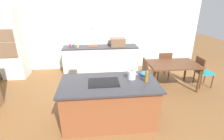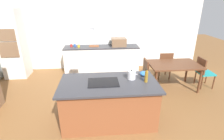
# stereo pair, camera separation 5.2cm
# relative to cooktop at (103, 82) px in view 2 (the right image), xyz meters

# --- Properties ---
(ground) EXTENTS (16.00, 16.00, 0.00)m
(ground) POSITION_rel_cooktop_xyz_m (0.11, 1.50, -0.91)
(ground) COLOR brown
(wall_back) EXTENTS (7.20, 0.10, 2.70)m
(wall_back) POSITION_rel_cooktop_xyz_m (0.11, 3.25, 0.44)
(wall_back) COLOR silver
(wall_back) RESTS_ON ground
(kitchen_island) EXTENTS (1.95, 1.05, 0.90)m
(kitchen_island) POSITION_rel_cooktop_xyz_m (0.11, 0.00, -0.45)
(kitchen_island) COLOR brown
(kitchen_island) RESTS_ON ground
(cooktop) EXTENTS (0.60, 0.44, 0.01)m
(cooktop) POSITION_rel_cooktop_xyz_m (0.00, 0.00, 0.00)
(cooktop) COLOR black
(cooktop) RESTS_ON kitchen_island
(tea_kettle) EXTENTS (0.22, 0.17, 0.20)m
(tea_kettle) POSITION_rel_cooktop_xyz_m (0.58, 0.13, 0.08)
(tea_kettle) COLOR silver
(tea_kettle) RESTS_ON kitchen_island
(olive_oil_bottle) EXTENTS (0.07, 0.07, 0.28)m
(olive_oil_bottle) POSITION_rel_cooktop_xyz_m (0.84, -0.05, 0.11)
(olive_oil_bottle) COLOR olive
(olive_oil_bottle) RESTS_ON kitchen_island
(mixing_bowl) EXTENTS (0.18, 0.18, 0.10)m
(mixing_bowl) POSITION_rel_cooktop_xyz_m (0.88, 0.26, 0.04)
(mixing_bowl) COLOR #2D6BB7
(mixing_bowl) RESTS_ON kitchen_island
(back_counter) EXTENTS (2.61, 0.62, 0.90)m
(back_counter) POSITION_rel_cooktop_xyz_m (0.05, 2.88, -0.46)
(back_counter) COLOR silver
(back_counter) RESTS_ON ground
(countertop_microwave) EXTENTS (0.50, 0.38, 0.28)m
(countertop_microwave) POSITION_rel_cooktop_xyz_m (0.67, 2.88, 0.13)
(countertop_microwave) COLOR brown
(countertop_microwave) RESTS_ON back_counter
(coffee_mug_red) EXTENTS (0.08, 0.08, 0.09)m
(coffee_mug_red) POSITION_rel_cooktop_xyz_m (-0.99, 2.93, 0.04)
(coffee_mug_red) COLOR red
(coffee_mug_red) RESTS_ON back_counter
(coffee_mug_blue) EXTENTS (0.08, 0.08, 0.09)m
(coffee_mug_blue) POSITION_rel_cooktop_xyz_m (-0.87, 2.92, 0.04)
(coffee_mug_blue) COLOR #2D56B2
(coffee_mug_blue) RESTS_ON back_counter
(coffee_mug_yellow) EXTENTS (0.08, 0.08, 0.09)m
(coffee_mug_yellow) POSITION_rel_cooktop_xyz_m (-0.73, 2.83, 0.04)
(coffee_mug_yellow) COLOR gold
(coffee_mug_yellow) RESTS_ON back_counter
(cutting_board) EXTENTS (0.34, 0.24, 0.02)m
(cutting_board) POSITION_rel_cooktop_xyz_m (-0.21, 2.93, 0.00)
(cutting_board) COLOR brown
(cutting_board) RESTS_ON back_counter
(wall_oven_stack) EXTENTS (0.70, 0.66, 2.20)m
(wall_oven_stack) POSITION_rel_cooktop_xyz_m (-2.79, 2.65, 0.20)
(wall_oven_stack) COLOR silver
(wall_oven_stack) RESTS_ON ground
(dining_table) EXTENTS (1.40, 0.90, 0.75)m
(dining_table) POSITION_rel_cooktop_xyz_m (2.04, 1.33, -0.24)
(dining_table) COLOR #59331E
(dining_table) RESTS_ON ground
(chair_at_right_end) EXTENTS (0.42, 0.42, 0.89)m
(chair_at_right_end) POSITION_rel_cooktop_xyz_m (2.96, 1.33, -0.40)
(chair_at_right_end) COLOR teal
(chair_at_right_end) RESTS_ON ground
(chair_facing_back_wall) EXTENTS (0.42, 0.42, 0.89)m
(chair_facing_back_wall) POSITION_rel_cooktop_xyz_m (2.04, 2.00, -0.40)
(chair_facing_back_wall) COLOR teal
(chair_facing_back_wall) RESTS_ON ground
(chair_at_left_end) EXTENTS (0.42, 0.42, 0.89)m
(chair_at_left_end) POSITION_rel_cooktop_xyz_m (1.13, 1.33, -0.40)
(chair_at_left_end) COLOR teal
(chair_at_left_end) RESTS_ON ground
(range_hood) EXTENTS (0.90, 0.55, 0.78)m
(range_hood) POSITION_rel_cooktop_xyz_m (-0.00, 0.00, 1.20)
(range_hood) COLOR #ADADB2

